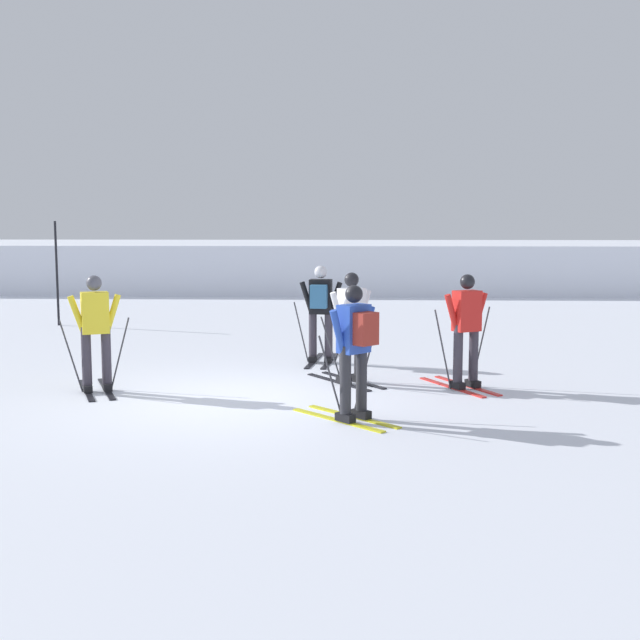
{
  "coord_description": "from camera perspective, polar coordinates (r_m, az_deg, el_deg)",
  "views": [
    {
      "loc": [
        1.66,
        -11.14,
        2.53
      ],
      "look_at": [
        1.19,
        1.97,
        0.9
      ],
      "focal_mm": 46.21,
      "sensor_mm": 36.0,
      "label": 1
    }
  ],
  "objects": [
    {
      "name": "skier_yellow",
      "position": [
        12.35,
        -15.28,
        -0.68
      ],
      "size": [
        0.97,
        1.62,
        1.71
      ],
      "color": "black",
      "rests_on": "ground"
    },
    {
      "name": "far_snow_ridge",
      "position": [
        30.31,
        -1.1,
        3.84
      ],
      "size": [
        80.0,
        7.72,
        1.63
      ],
      "primitive_type": "cube",
      "color": "silver",
      "rests_on": "ground"
    },
    {
      "name": "skier_black",
      "position": [
        14.31,
        0.03,
        0.77
      ],
      "size": [
        1.0,
        1.63,
        1.71
      ],
      "color": "black",
      "rests_on": "ground"
    },
    {
      "name": "skier_red",
      "position": [
        12.34,
        10.08,
        -0.54
      ],
      "size": [
        1.08,
        1.59,
        1.71
      ],
      "color": "red",
      "rests_on": "ground"
    },
    {
      "name": "skier_blue",
      "position": [
        10.18,
        2.44,
        -1.82
      ],
      "size": [
        1.38,
        1.4,
        1.71
      ],
      "color": "gold",
      "rests_on": "ground"
    },
    {
      "name": "trail_marker_pole",
      "position": [
        20.36,
        -17.76,
        3.08
      ],
      "size": [
        0.05,
        0.05,
        2.46
      ],
      "primitive_type": "cylinder",
      "color": "black",
      "rests_on": "ground"
    },
    {
      "name": "ground_plane",
      "position": [
        11.54,
        -6.31,
        -5.62
      ],
      "size": [
        120.0,
        120.0,
        0.0
      ],
      "primitive_type": "plane",
      "color": "silver"
    },
    {
      "name": "skier_white",
      "position": [
        12.56,
        2.16,
        -0.3
      ],
      "size": [
        1.24,
        1.51,
        1.71
      ],
      "color": "black",
      "rests_on": "ground"
    }
  ]
}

